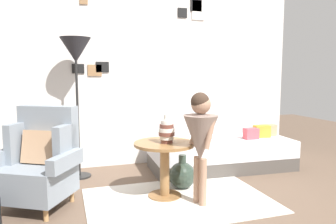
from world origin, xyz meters
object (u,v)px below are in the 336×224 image
object	(u,v)px
daybed	(221,154)
floor_lamp	(76,57)
side_table	(165,157)
person_child	(201,134)
armchair	(40,162)
book_on_daybed	(203,138)
vase_striped	(167,131)
demijohn_near	(182,175)

from	to	relation	value
daybed	floor_lamp	distance (m)	2.28
side_table	person_child	bearing A→B (deg)	-48.38
floor_lamp	armchair	bearing A→B (deg)	-116.19
person_child	book_on_daybed	bearing A→B (deg)	64.54
armchair	floor_lamp	bearing A→B (deg)	63.81
side_table	vase_striped	xyz separation A→B (m)	(0.01, -0.03, 0.28)
floor_lamp	demijohn_near	xyz separation A→B (m)	(1.09, -0.78, -1.34)
daybed	vase_striped	xyz separation A→B (m)	(-1.03, -0.77, 0.51)
daybed	floor_lamp	bearing A→B (deg)	173.27
floor_lamp	person_child	size ratio (longest dim) A/B	1.55
daybed	armchair	bearing A→B (deg)	-165.40
side_table	floor_lamp	xyz separation A→B (m)	(-0.82, 0.96, 1.07)
person_child	side_table	bearing A→B (deg)	131.62
person_child	armchair	bearing A→B (deg)	162.97
vase_striped	demijohn_near	size ratio (longest dim) A/B	0.76
daybed	person_child	bearing A→B (deg)	-126.35
side_table	book_on_daybed	bearing A→B (deg)	46.11
armchair	person_child	world-z (taller)	person_child
armchair	floor_lamp	xyz separation A→B (m)	(0.40, 0.81, 1.05)
armchair	book_on_daybed	world-z (taller)	armchair
book_on_daybed	daybed	bearing A→B (deg)	-26.84
demijohn_near	armchair	bearing A→B (deg)	-179.09
side_table	person_child	xyz separation A→B (m)	(0.27, -0.30, 0.29)
armchair	person_child	distance (m)	1.58
vase_striped	demijohn_near	xyz separation A→B (m)	(0.25, 0.21, -0.55)
armchair	side_table	xyz separation A→B (m)	(1.22, -0.15, -0.02)
person_child	book_on_daybed	world-z (taller)	person_child
demijohn_near	vase_striped	bearing A→B (deg)	-140.39
demijohn_near	person_child	bearing A→B (deg)	-89.19
book_on_daybed	demijohn_near	xyz separation A→B (m)	(-0.56, -0.68, -0.26)
armchair	book_on_daybed	xyz separation A→B (m)	(2.04, 0.70, -0.02)
side_table	armchair	bearing A→B (deg)	172.85
armchair	book_on_daybed	bearing A→B (deg)	18.91
daybed	person_child	xyz separation A→B (m)	(-0.77, -1.04, 0.51)
side_table	book_on_daybed	size ratio (longest dim) A/B	2.89
side_table	demijohn_near	size ratio (longest dim) A/B	1.65
vase_striped	book_on_daybed	xyz separation A→B (m)	(0.81, 0.88, -0.29)
side_table	floor_lamp	world-z (taller)	floor_lamp
vase_striped	book_on_daybed	size ratio (longest dim) A/B	1.33
armchair	side_table	size ratio (longest dim) A/B	1.52
side_table	floor_lamp	size ratio (longest dim) A/B	0.37
book_on_daybed	side_table	bearing A→B (deg)	-133.89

